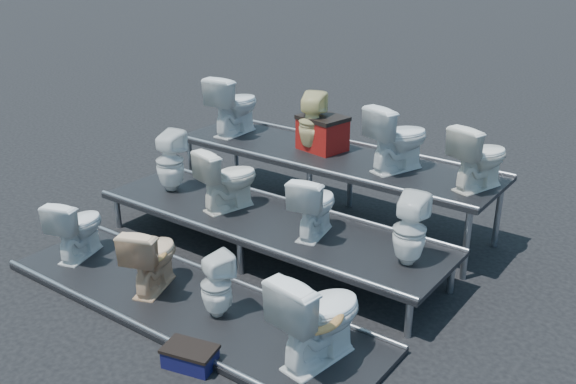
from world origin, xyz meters
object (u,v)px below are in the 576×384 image
Objects in this scene: toilet_3 at (319,315)px; toilet_5 at (228,178)px; toilet_0 at (77,227)px; toilet_11 at (480,156)px; toilet_6 at (314,205)px; step_stool at (190,358)px; toilet_2 at (216,285)px; toilet_4 at (170,161)px; toilet_8 at (234,104)px; toilet_9 at (312,122)px; toilet_7 at (410,230)px; red_crate at (322,135)px; toilet_1 at (152,256)px; toilet_10 at (398,137)px.

toilet_3 is 2.50m from toilet_5.
toilet_0 is 4.43m from toilet_11.
toilet_6 reaches higher than toilet_3.
toilet_2 is at bearing 99.19° from step_stool.
toilet_4 reaches higher than toilet_6.
toilet_6 is at bearing 172.76° from toilet_4.
toilet_8 is 1.09× the size of toilet_9.
toilet_3 is at bearing 137.91° from toilet_8.
toilet_11 is at bearing -103.04° from toilet_7.
toilet_7 is 1.64× the size of step_stool.
toilet_4 is 1.92m from red_crate.
toilet_6 is 0.95× the size of toilet_7.
toilet_11 reaches higher than toilet_4.
toilet_7 is (1.09, 0.00, 0.02)m from toilet_6.
toilet_1 is at bearing 110.94° from toilet_8.
toilet_5 is at bearing 47.31° from toilet_11.
toilet_10 reaches higher than toilet_4.
toilet_10 is at bearing 19.00° from toilet_11.
toilet_4 is 3.02m from step_stool.
toilet_7 reaches higher than toilet_3.
step_stool is at bearing 107.08° from toilet_10.
red_crate is (1.36, 0.11, -0.21)m from toilet_8.
toilet_3 is 3.32m from toilet_4.
red_crate is at bearing -115.74° from toilet_1.
toilet_6 is 0.92× the size of toilet_9.
toilet_5 reaches higher than toilet_7.
toilet_0 is 1.00× the size of toilet_7.
step_stool is at bearing 55.69° from toilet_7.
toilet_7 is at bearing 48.76° from step_stool.
toilet_5 is 1.08× the size of toilet_6.
red_crate is (1.44, 2.71, 0.64)m from toilet_0.
toilet_5 is 0.90× the size of toilet_8.
toilet_0 is at bearing 45.50° from toilet_9.
toilet_2 is 3.38m from toilet_8.
toilet_4 is 1.06× the size of toilet_11.
step_stool is (1.24, -1.95, -0.75)m from toilet_5.
red_crate reaches higher than step_stool.
toilet_4 reaches higher than toilet_3.
toilet_2 is 0.75× the size of toilet_3.
toilet_3 is at bearing 114.40° from toilet_6.
toilet_8 is 1.88× the size of step_stool.
red_crate is (-2.06, 0.11, -0.16)m from toilet_11.
toilet_0 is at bearing 65.01° from toilet_5.
toilet_7 is 1.37m from toilet_11.
toilet_0 is at bearing 55.65° from toilet_11.
toilet_10 reaches higher than toilet_0.
toilet_10 is at bearing -112.86° from toilet_6.
red_crate is (-0.83, 1.41, 0.26)m from toilet_6.
toilet_5 is (-2.11, 1.30, 0.33)m from toilet_3.
toilet_4 is at bearing -71.89° from toilet_1.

